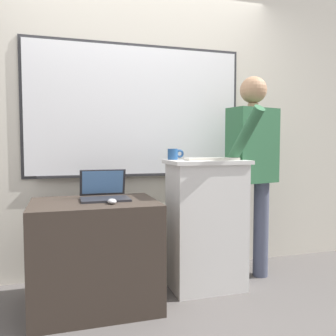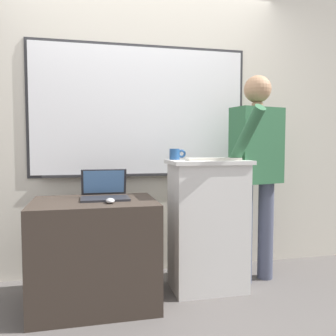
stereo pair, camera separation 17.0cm
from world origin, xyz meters
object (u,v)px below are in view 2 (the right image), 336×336
person_presenter (257,163)px  computer_mouse_by_laptop (110,201)px  coffee_mug (175,154)px  lectern_podium (208,225)px  side_desk (95,252)px  wireless_keyboard (213,159)px  laptop (105,191)px

person_presenter → computer_mouse_by_laptop: bearing=179.9°
person_presenter → coffee_mug: bearing=161.9°
lectern_podium → side_desk: size_ratio=1.18×
wireless_keyboard → coffee_mug: bearing=144.2°
coffee_mug → person_presenter: bearing=-5.0°
wireless_keyboard → coffee_mug: size_ratio=3.17×
computer_mouse_by_laptop → lectern_podium: bearing=15.2°
coffee_mug → wireless_keyboard: bearing=-35.8°
lectern_podium → wireless_keyboard: (0.02, -0.05, 0.52)m
wireless_keyboard → computer_mouse_by_laptop: bearing=-168.7°
lectern_podium → coffee_mug: coffee_mug is taller
wireless_keyboard → laptop: bearing=175.3°
laptop → coffee_mug: coffee_mug is taller
wireless_keyboard → lectern_podium: bearing=114.9°
side_desk → laptop: size_ratio=2.54×
computer_mouse_by_laptop → coffee_mug: bearing=32.3°
person_presenter → laptop: (-1.25, -0.06, -0.19)m
side_desk → wireless_keyboard: 1.12m
wireless_keyboard → computer_mouse_by_laptop: (-0.80, -0.16, -0.27)m
person_presenter → computer_mouse_by_laptop: person_presenter is taller
side_desk → wireless_keyboard: (0.90, 0.02, 0.66)m
side_desk → person_presenter: (1.33, 0.14, 0.62)m
wireless_keyboard → computer_mouse_by_laptop: 0.86m
person_presenter → laptop: size_ratio=4.99×
laptop → side_desk: bearing=-132.6°
lectern_podium → coffee_mug: size_ratio=7.67×
wireless_keyboard → coffee_mug: coffee_mug is taller
side_desk → computer_mouse_by_laptop: computer_mouse_by_laptop is taller
computer_mouse_by_laptop → coffee_mug: 0.71m
laptop → lectern_podium: bearing=-1.2°
lectern_podium → side_desk: lectern_podium is taller
person_presenter → lectern_podium: bearing=176.1°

